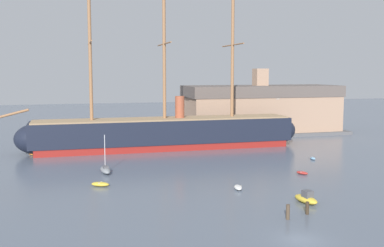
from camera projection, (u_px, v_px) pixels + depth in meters
name	position (u px, v px, depth m)	size (l,w,h in m)	color
ground_plane	(300.00, 240.00, 44.00)	(400.00, 400.00, 0.00)	slate
tall_ship	(165.00, 133.00, 95.90)	(64.71, 13.21, 31.15)	maroon
motorboat_foreground_right	(306.00, 198.00, 56.47)	(2.19, 4.03, 1.61)	gold
dinghy_near_centre	(238.00, 187.00, 62.97)	(1.48, 2.51, 0.56)	silver
dinghy_mid_left	(100.00, 184.00, 64.66)	(2.84, 2.22, 0.62)	gold
dinghy_mid_right	(302.00, 173.00, 72.27)	(1.72, 2.19, 0.48)	#B22D28
sailboat_alongside_bow	(105.00, 170.00, 73.26)	(1.76, 4.76, 6.08)	gray
dinghy_alongside_stern	(313.00, 158.00, 84.46)	(1.11, 1.94, 0.43)	#7FB2D6
dinghy_far_left	(34.00, 154.00, 88.69)	(2.36, 1.77, 0.51)	orange
motorboat_distant_centre	(170.00, 140.00, 104.41)	(4.21, 2.21, 1.69)	#7FB2D6
mooring_piling_nearest	(288.00, 212.00, 50.13)	(0.42, 0.42, 1.66)	#4C3D2D
mooring_piling_left_pair	(307.00, 208.00, 51.94)	(0.39, 0.39, 1.44)	#382B1E
dockside_warehouse_right	(262.00, 110.00, 119.07)	(43.14, 16.57, 16.81)	#565659
seagull_in_flight	(278.00, 99.00, 64.98)	(1.07, 0.90, 0.14)	silver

